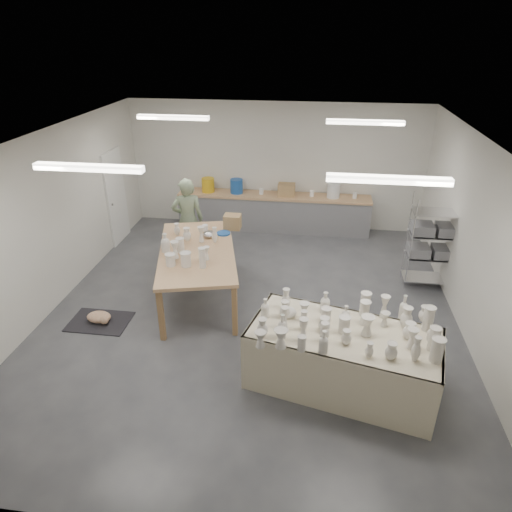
# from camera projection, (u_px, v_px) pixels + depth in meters

# --- Properties ---
(room) EXTENTS (8.00, 8.02, 3.00)m
(room) POSITION_uv_depth(u_px,v_px,m) (245.00, 199.00, 7.20)
(room) COLOR #424449
(room) RESTS_ON ground
(back_counter) EXTENTS (4.60, 0.60, 1.24)m
(back_counter) POSITION_uv_depth(u_px,v_px,m) (273.00, 211.00, 11.08)
(back_counter) COLOR tan
(back_counter) RESTS_ON ground
(wire_shelf) EXTENTS (0.88, 0.48, 1.80)m
(wire_shelf) POSITION_uv_depth(u_px,v_px,m) (432.00, 241.00, 8.48)
(wire_shelf) COLOR silver
(wire_shelf) RESTS_ON ground
(drying_table) EXTENTS (2.70, 1.75, 1.24)m
(drying_table) POSITION_uv_depth(u_px,v_px,m) (342.00, 357.00, 6.20)
(drying_table) COLOR olive
(drying_table) RESTS_ON ground
(work_table) EXTENTS (1.89, 2.83, 1.32)m
(work_table) POSITION_uv_depth(u_px,v_px,m) (198.00, 249.00, 8.10)
(work_table) COLOR tan
(work_table) RESTS_ON ground
(rug) EXTENTS (1.00, 0.70, 0.02)m
(rug) POSITION_uv_depth(u_px,v_px,m) (100.00, 322.00, 7.74)
(rug) COLOR black
(rug) RESTS_ON ground
(cat) EXTENTS (0.49, 0.42, 0.18)m
(cat) POSITION_uv_depth(u_px,v_px,m) (100.00, 317.00, 7.69)
(cat) COLOR white
(cat) RESTS_ON rug
(potter) EXTENTS (0.75, 0.59, 1.79)m
(potter) POSITION_uv_depth(u_px,v_px,m) (188.00, 220.00, 9.47)
(potter) COLOR gray
(potter) RESTS_ON ground
(red_stool) EXTENTS (0.32, 0.32, 0.28)m
(red_stool) POSITION_uv_depth(u_px,v_px,m) (193.00, 243.00, 10.00)
(red_stool) COLOR #B42419
(red_stool) RESTS_ON ground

